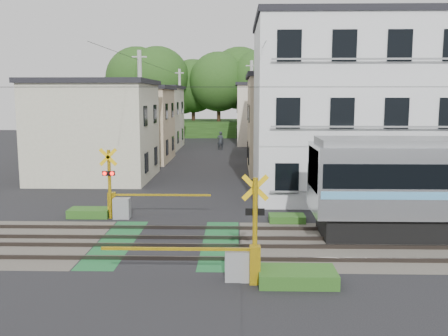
{
  "coord_description": "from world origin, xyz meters",
  "views": [
    {
      "loc": [
        2.48,
        -17.39,
        5.27
      ],
      "look_at": [
        1.89,
        5.0,
        2.03
      ],
      "focal_mm": 40.0,
      "sensor_mm": 36.0,
      "label": 1
    }
  ],
  "objects_px": {
    "crossing_signal_far": "(120,202)",
    "pedestrian": "(220,141)",
    "apartment_block": "(350,108)",
    "crossing_signal_near": "(240,257)"
  },
  "relations": [
    {
      "from": "crossing_signal_near",
      "to": "pedestrian",
      "type": "distance_m",
      "value": 35.39
    },
    {
      "from": "crossing_signal_near",
      "to": "apartment_block",
      "type": "distance_m",
      "value": 14.95
    },
    {
      "from": "crossing_signal_near",
      "to": "crossing_signal_far",
      "type": "bearing_deg",
      "value": 125.29
    },
    {
      "from": "crossing_signal_far",
      "to": "apartment_block",
      "type": "xyz_separation_m",
      "value": [
        11.09,
        5.84,
        3.94
      ]
    },
    {
      "from": "crossing_signal_far",
      "to": "pedestrian",
      "type": "bearing_deg",
      "value": 83.03
    },
    {
      "from": "crossing_signal_near",
      "to": "crossing_signal_far",
      "type": "height_order",
      "value": "same"
    },
    {
      "from": "crossing_signal_far",
      "to": "apartment_block",
      "type": "distance_m",
      "value": 13.14
    },
    {
      "from": "crossing_signal_near",
      "to": "apartment_block",
      "type": "xyz_separation_m",
      "value": [
        5.91,
        13.15,
        3.94
      ]
    },
    {
      "from": "crossing_signal_far",
      "to": "pedestrian",
      "type": "height_order",
      "value": "crossing_signal_far"
    },
    {
      "from": "crossing_signal_near",
      "to": "apartment_block",
      "type": "height_order",
      "value": "apartment_block"
    }
  ]
}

